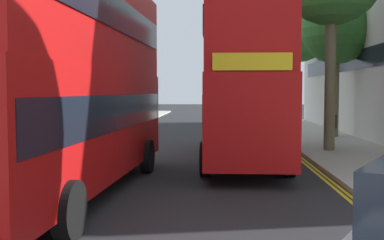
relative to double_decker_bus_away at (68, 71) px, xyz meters
The scene contains 9 objects.
sidewalk_right 11.16m from the double_decker_bus_away, 33.74° to the left, with size 4.00×80.00×0.14m, color #ADA89E.
sidewalk_left 7.80m from the double_decker_bus_away, 124.16° to the left, with size 4.00×80.00×0.14m, color #ADA89E.
kerb_line_outer 8.47m from the double_decker_bus_away, 30.15° to the left, with size 0.10×56.00×0.01m, color yellow.
kerb_line_inner 8.35m from the double_decker_bus_away, 30.74° to the left, with size 0.10×56.00×0.01m, color yellow.
double_decker_bus_away is the anchor object (origin of this frame).
double_decker_bus_oncoming 7.59m from the double_decker_bus_away, 53.46° to the left, with size 2.87×10.83×5.64m.
pedestrian_far 12.49m from the double_decker_bus_away, 46.48° to the left, with size 0.34×0.22×1.62m.
street_tree_far 17.34m from the double_decker_bus_away, 54.79° to the left, with size 3.69×3.69×7.53m.
street_tree_distant 24.90m from the double_decker_bus_away, 67.55° to the left, with size 4.34×4.34×8.81m.
Camera 1 is at (1.15, -1.12, 2.55)m, focal length 43.77 mm.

